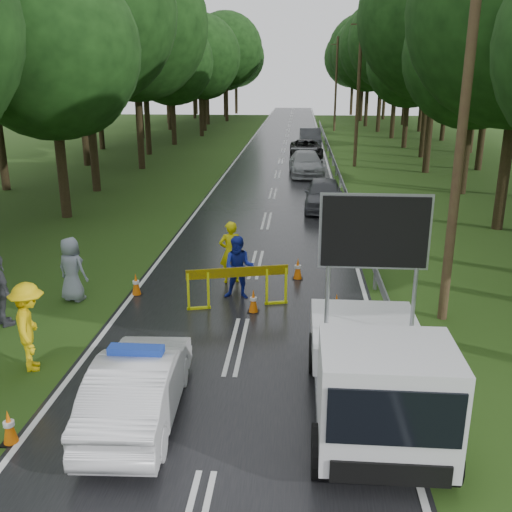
# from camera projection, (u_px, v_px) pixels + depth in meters

# --- Properties ---
(ground) EXTENTS (160.00, 160.00, 0.00)m
(ground) POSITION_uv_depth(u_px,v_px,m) (237.00, 346.00, 13.43)
(ground) COLOR #244212
(ground) RESTS_ON ground
(road) EXTENTS (7.00, 140.00, 0.02)m
(road) POSITION_uv_depth(u_px,v_px,m) (281.00, 161.00, 41.93)
(road) COLOR black
(road) RESTS_ON ground
(guardrail) EXTENTS (0.12, 60.06, 0.70)m
(guardrail) POSITION_uv_depth(u_px,v_px,m) (332.00, 155.00, 41.18)
(guardrail) COLOR gray
(guardrail) RESTS_ON ground
(utility_pole_near) EXTENTS (1.40, 0.24, 10.00)m
(utility_pole_near) POSITION_uv_depth(u_px,v_px,m) (463.00, 121.00, 13.42)
(utility_pole_near) COLOR #452D20
(utility_pole_near) RESTS_ON ground
(utility_pole_mid) EXTENTS (1.40, 0.24, 10.00)m
(utility_pole_mid) POSITION_uv_depth(u_px,v_px,m) (358.00, 91.00, 38.11)
(utility_pole_mid) COLOR #452D20
(utility_pole_mid) RESTS_ON ground
(utility_pole_far) EXTENTS (1.40, 0.24, 10.00)m
(utility_pole_far) POSITION_uv_depth(u_px,v_px,m) (336.00, 84.00, 62.81)
(utility_pole_far) COLOR #452D20
(utility_pole_far) RESTS_ON ground
(police_sedan) EXTENTS (1.59, 4.08, 1.46)m
(police_sedan) POSITION_uv_depth(u_px,v_px,m) (139.00, 386.00, 10.41)
(police_sedan) COLOR silver
(police_sedan) RESTS_ON ground
(work_truck) EXTENTS (2.26, 5.01, 3.98)m
(work_truck) POSITION_uv_depth(u_px,v_px,m) (375.00, 373.00, 10.06)
(work_truck) COLOR gray
(work_truck) RESTS_ON ground
(barrier) EXTENTS (2.71, 0.75, 1.15)m
(barrier) POSITION_uv_depth(u_px,v_px,m) (238.00, 277.00, 15.40)
(barrier) COLOR #DDEC0C
(barrier) RESTS_ON ground
(officer) EXTENTS (0.82, 0.67, 1.93)m
(officer) POSITION_uv_depth(u_px,v_px,m) (231.00, 252.00, 17.23)
(officer) COLOR #D7CD0B
(officer) RESTS_ON ground
(civilian) EXTENTS (0.93, 0.74, 1.82)m
(civilian) POSITION_uv_depth(u_px,v_px,m) (239.00, 268.00, 16.02)
(civilian) COLOR #1829A1
(civilian) RESTS_ON ground
(bystander_left) EXTENTS (1.16, 1.45, 1.97)m
(bystander_left) POSITION_uv_depth(u_px,v_px,m) (30.00, 327.00, 12.11)
(bystander_left) COLOR yellow
(bystander_left) RESTS_ON ground
(bystander_mid) EXTENTS (1.12, 1.09, 1.88)m
(bystander_mid) POSITION_uv_depth(u_px,v_px,m) (0.00, 291.00, 14.25)
(bystander_mid) COLOR #3E4046
(bystander_mid) RESTS_ON ground
(bystander_right) EXTENTS (1.04, 0.85, 1.84)m
(bystander_right) POSITION_uv_depth(u_px,v_px,m) (72.00, 269.00, 15.88)
(bystander_right) COLOR gray
(bystander_right) RESTS_ON ground
(queue_car_first) EXTENTS (1.90, 4.35, 1.46)m
(queue_car_first) POSITION_uv_depth(u_px,v_px,m) (324.00, 194.00, 26.78)
(queue_car_first) COLOR #47484F
(queue_car_first) RESTS_ON ground
(queue_car_second) EXTENTS (2.40, 5.21, 1.48)m
(queue_car_second) POSITION_uv_depth(u_px,v_px,m) (306.00, 163.00, 35.93)
(queue_car_second) COLOR #9B9DA2
(queue_car_second) RESTS_ON ground
(queue_car_third) EXTENTS (2.65, 5.00, 1.34)m
(queue_car_third) POSITION_uv_depth(u_px,v_px,m) (306.00, 149.00, 43.66)
(queue_car_third) COLOR black
(queue_car_third) RESTS_ON ground
(queue_car_fourth) EXTENTS (1.91, 5.07, 1.65)m
(queue_car_fourth) POSITION_uv_depth(u_px,v_px,m) (310.00, 138.00, 49.28)
(queue_car_fourth) COLOR #393A40
(queue_car_fourth) RESTS_ON ground
(cone_near_left) EXTENTS (0.31, 0.31, 0.65)m
(cone_near_left) POSITION_uv_depth(u_px,v_px,m) (9.00, 427.00, 9.79)
(cone_near_left) COLOR black
(cone_near_left) RESTS_ON ground
(cone_center) EXTENTS (0.31, 0.31, 0.66)m
(cone_center) POSITION_uv_depth(u_px,v_px,m) (253.00, 301.00, 15.22)
(cone_center) COLOR black
(cone_center) RESTS_ON ground
(cone_far) EXTENTS (0.33, 0.33, 0.70)m
(cone_far) POSITION_uv_depth(u_px,v_px,m) (298.00, 269.00, 17.69)
(cone_far) COLOR black
(cone_far) RESTS_ON ground
(cone_left_mid) EXTENTS (0.31, 0.31, 0.67)m
(cone_left_mid) POSITION_uv_depth(u_px,v_px,m) (136.00, 285.00, 16.42)
(cone_left_mid) COLOR black
(cone_left_mid) RESTS_ON ground
(cone_right) EXTENTS (0.38, 0.38, 0.80)m
(cone_right) POSITION_uv_depth(u_px,v_px,m) (336.00, 309.00, 14.57)
(cone_right) COLOR black
(cone_right) RESTS_ON ground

